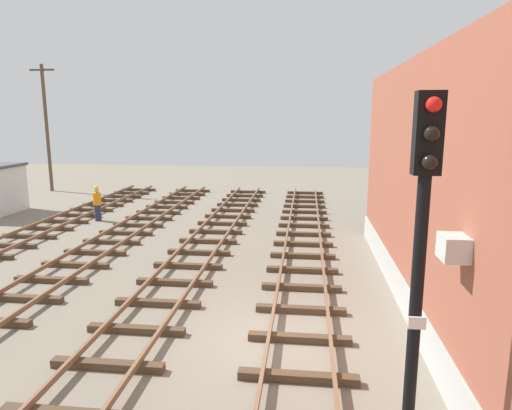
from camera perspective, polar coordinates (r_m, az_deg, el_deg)
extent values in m
plane|color=slate|center=(11.52, 1.94, -16.68)|extent=(80.00, 80.00, 0.00)
cube|color=#4C3826|center=(9.99, 5.34, -20.80)|extent=(2.50, 0.24, 0.18)
cube|color=#4C3826|center=(11.45, 5.52, -16.40)|extent=(2.50, 0.24, 0.18)
cube|color=#4C3826|center=(12.96, 5.66, -13.01)|extent=(2.50, 0.24, 0.18)
cube|color=#4C3826|center=(14.51, 5.76, -10.33)|extent=(2.50, 0.24, 0.18)
cube|color=#4C3826|center=(16.08, 5.84, -8.17)|extent=(2.50, 0.24, 0.18)
cube|color=#4C3826|center=(17.67, 5.91, -6.40)|extent=(2.50, 0.24, 0.18)
cube|color=#4C3826|center=(19.28, 5.96, -4.93)|extent=(2.50, 0.24, 0.18)
cube|color=#4C3826|center=(20.89, 6.01, -3.68)|extent=(2.50, 0.24, 0.18)
cube|color=#4C3826|center=(22.52, 6.05, -2.61)|extent=(2.50, 0.24, 0.18)
cube|color=#4C3826|center=(24.15, 6.09, -1.68)|extent=(2.50, 0.24, 0.18)
cube|color=#4C3826|center=(25.78, 6.12, -0.88)|extent=(2.50, 0.24, 0.18)
cube|color=#4C3826|center=(27.43, 6.14, -0.16)|extent=(2.50, 0.24, 0.18)
cube|color=#4C3826|center=(29.07, 6.17, 0.47)|extent=(2.50, 0.24, 0.18)
cube|color=#4C3826|center=(30.72, 6.19, 1.03)|extent=(2.50, 0.24, 0.18)
cube|color=#4C3826|center=(32.37, 6.20, 1.54)|extent=(2.50, 0.24, 0.18)
cube|color=brown|center=(11.41, 1.78, -15.56)|extent=(0.08, 45.20, 0.14)
cube|color=brown|center=(11.40, 9.30, -15.74)|extent=(0.08, 45.20, 0.14)
cube|color=#4C3826|center=(10.83, -18.19, -18.63)|extent=(2.50, 0.24, 0.18)
cube|color=#4C3826|center=(12.19, -14.84, -14.95)|extent=(2.50, 0.24, 0.18)
cube|color=#4C3826|center=(13.62, -12.26, -11.99)|extent=(2.50, 0.24, 0.18)
cube|color=#4C3826|center=(15.10, -10.22, -9.59)|extent=(2.50, 0.24, 0.18)
cube|color=#4C3826|center=(16.62, -8.57, -7.61)|extent=(2.50, 0.24, 0.18)
cube|color=#4C3826|center=(18.16, -7.21, -5.95)|extent=(2.50, 0.24, 0.18)
cube|color=#4C3826|center=(19.73, -6.07, -4.56)|extent=(2.50, 0.24, 0.18)
cube|color=#4C3826|center=(21.31, -5.10, -3.37)|extent=(2.50, 0.24, 0.18)
cube|color=#4C3826|center=(22.90, -4.27, -2.35)|extent=(2.50, 0.24, 0.18)
cube|color=#4C3826|center=(24.51, -3.54, -1.45)|extent=(2.50, 0.24, 0.18)
cube|color=#4C3826|center=(26.12, -2.91, -0.67)|extent=(2.50, 0.24, 0.18)
cube|color=#4C3826|center=(27.74, -2.35, 0.02)|extent=(2.50, 0.24, 0.18)
cube|color=#4C3826|center=(29.37, -1.86, 0.63)|extent=(2.50, 0.24, 0.18)
cube|color=#4C3826|center=(31.00, -1.41, 1.18)|extent=(2.50, 0.24, 0.18)
cube|color=#4C3826|center=(32.64, -1.01, 1.68)|extent=(2.50, 0.24, 0.18)
cube|color=brown|center=(12.39, -18.07, -13.88)|extent=(0.08, 45.20, 0.14)
cube|color=brown|center=(11.89, -11.53, -14.63)|extent=(0.08, 45.20, 0.14)
cube|color=#4C3826|center=(15.29, -27.37, -10.41)|extent=(2.50, 0.24, 0.18)
cube|color=#4C3826|center=(16.52, -24.37, -8.60)|extent=(2.50, 0.24, 0.18)
cube|color=#4C3826|center=(17.80, -21.82, -7.03)|extent=(2.50, 0.24, 0.18)
cube|color=#4C3826|center=(19.12, -19.63, -5.65)|extent=(2.50, 0.24, 0.18)
cube|color=#4C3826|center=(20.47, -17.73, -4.45)|extent=(2.50, 0.24, 0.18)
cube|color=#4C3826|center=(21.85, -16.08, -3.40)|extent=(2.50, 0.24, 0.18)
cube|color=#4C3826|center=(23.26, -14.62, -2.47)|extent=(2.50, 0.24, 0.18)
cube|color=#4C3826|center=(24.68, -13.34, -1.65)|extent=(2.50, 0.24, 0.18)
cube|color=#4C3826|center=(26.12, -12.20, -0.91)|extent=(2.50, 0.24, 0.18)
cube|color=#4C3826|center=(27.57, -11.17, -0.25)|extent=(2.50, 0.24, 0.18)
cube|color=#4C3826|center=(29.03, -10.25, 0.34)|extent=(2.50, 0.24, 0.18)
cube|color=#4C3826|center=(30.50, -9.42, 0.87)|extent=(2.50, 0.24, 0.18)
cube|color=#4C3826|center=(31.98, -8.67, 1.36)|extent=(2.50, 0.24, 0.18)
cube|color=#4C3826|center=(33.47, -7.98, 1.80)|extent=(2.50, 0.24, 0.18)
cube|color=brown|center=(13.66, -28.53, -12.32)|extent=(0.08, 45.20, 0.14)
cube|color=#4C3826|center=(21.64, -28.82, -4.49)|extent=(2.50, 0.24, 0.18)
cube|color=#4C3826|center=(22.84, -26.67, -3.54)|extent=(2.50, 0.24, 0.18)
cube|color=#4C3826|center=(24.08, -24.74, -2.68)|extent=(2.50, 0.24, 0.18)
cube|color=#4C3826|center=(25.34, -23.00, -1.90)|extent=(2.50, 0.24, 0.18)
cube|color=#4C3826|center=(26.63, -21.43, -1.20)|extent=(2.50, 0.24, 0.18)
cube|color=#4C3826|center=(27.94, -20.00, -0.56)|extent=(2.50, 0.24, 0.18)
cube|color=#4C3826|center=(29.27, -18.71, 0.02)|extent=(2.50, 0.24, 0.18)
cube|color=#4C3826|center=(30.62, -17.53, 0.55)|extent=(2.50, 0.24, 0.18)
cube|color=#4C3826|center=(31.98, -16.44, 1.03)|extent=(2.50, 0.24, 0.18)
cube|color=#4C3826|center=(33.35, -15.45, 1.48)|extent=(2.50, 0.24, 0.18)
cube|color=#4C3826|center=(34.73, -14.54, 1.89)|extent=(2.50, 0.24, 0.18)
cylinder|color=black|center=(7.12, 19.26, -15.05)|extent=(0.18, 0.18, 4.59)
cube|color=black|center=(6.44, 20.86, 8.44)|extent=(0.36, 0.24, 1.10)
sphere|color=red|center=(6.26, 21.50, 11.71)|extent=(0.20, 0.20, 0.20)
sphere|color=black|center=(6.26, 21.27, 8.36)|extent=(0.20, 0.20, 0.20)
sphere|color=black|center=(6.28, 21.04, 5.02)|extent=(0.20, 0.20, 0.20)
cube|color=white|center=(6.90, 19.64, -13.83)|extent=(0.24, 0.03, 0.18)
cube|color=#B2B2AD|center=(12.21, 19.40, -13.33)|extent=(0.08, 19.76, 0.90)
cube|color=silver|center=(8.57, 23.64, -4.95)|extent=(0.44, 0.60, 0.44)
cylinder|color=brown|center=(36.53, -24.86, 8.68)|extent=(0.24, 0.24, 9.08)
cube|color=#4C3D2D|center=(36.68, -25.39, 15.14)|extent=(1.80, 0.12, 0.12)
cylinder|color=#262D4C|center=(25.21, -19.30, -0.93)|extent=(0.32, 0.32, 0.85)
cylinder|color=orange|center=(25.07, -19.41, 0.75)|extent=(0.40, 0.40, 0.65)
sphere|color=tan|center=(25.00, -19.47, 1.75)|extent=(0.24, 0.24, 0.24)
sphere|color=yellow|center=(24.98, -19.49, 2.07)|extent=(0.22, 0.22, 0.22)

